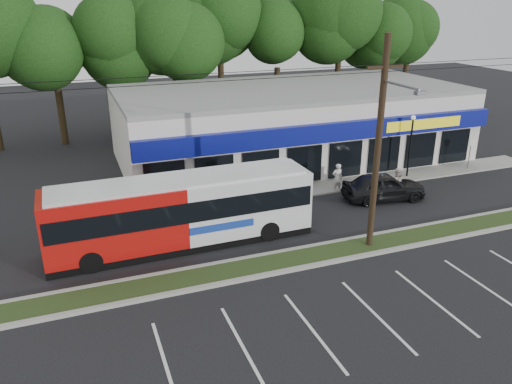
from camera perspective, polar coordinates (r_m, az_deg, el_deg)
The scene contains 14 objects.
ground at distance 23.03m, azimuth 7.79°, elevation -8.44°, with size 120.00×120.00×0.00m, color black.
grass_strip at distance 23.77m, azimuth 6.66°, elevation -7.22°, with size 40.00×1.60×0.12m, color #223315.
curb_south at distance 23.11m, azimuth 7.62°, elevation -8.12°, with size 40.00×0.25×0.14m, color #9E9E93.
curb_north at distance 24.43m, azimuth 5.75°, elevation -6.32°, with size 40.00×0.25×0.14m, color #9E9E93.
sidewalk at distance 32.38m, azimuth 8.11°, elevation 0.63°, with size 32.00×2.20×0.10m, color #9E9E93.
strip_mall at distance 37.75m, azimuth 3.95°, elevation 7.90°, with size 25.00×12.55×5.30m.
utility_pole at distance 23.12m, azimuth 13.59°, elevation 5.82°, with size 50.00×2.77×10.00m.
lamp_post at distance 34.65m, azimuth 17.29°, elevation 5.80°, with size 0.30×0.30×4.25m.
sign_post at distance 38.00m, azimuth 23.33°, elevation 4.57°, with size 0.45×0.10×2.23m.
tree_line at distance 45.70m, azimuth -3.17°, elevation 17.55°, with size 46.76×6.76×11.83m.
metrobus at distance 24.32m, azimuth -8.43°, elevation -2.02°, with size 12.81×2.88×3.43m.
car_dark at distance 30.77m, azimuth 14.39°, elevation 0.62°, with size 1.99×4.94×1.68m, color black.
pedestrian_a at distance 31.40m, azimuth 9.26°, elevation 1.61°, with size 0.68×0.44×1.85m, color white.
pedestrian_b at distance 31.30m, azimuth 15.72°, elevation 1.02°, with size 0.91×0.71×1.87m, color silver.
Camera 1 is at (-9.92, -17.43, 11.33)m, focal length 35.00 mm.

